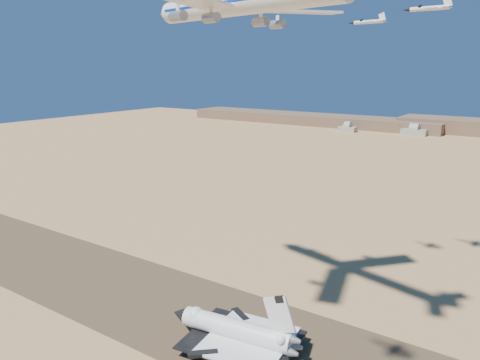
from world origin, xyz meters
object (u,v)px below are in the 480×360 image
Objects in this scene: shuttle at (235,331)px; chase_jet_c at (368,22)px; chase_jet_d at (429,8)px; carrier_747 at (236,4)px.

chase_jet_c reaches higher than shuttle.
shuttle is 111.20m from chase_jet_c.
shuttle is 124.68m from chase_jet_d.
chase_jet_d is (37.88, 60.57, 2.03)m from carrier_747.
chase_jet_d is at bearing 44.56° from chase_jet_c.
shuttle is 3.10× the size of chase_jet_c.
chase_jet_c is at bearing -139.20° from chase_jet_d.
shuttle is 96.02m from carrier_747.
chase_jet_d is at bearing 71.63° from carrier_747.
carrier_747 is at bearing 115.17° from shuttle.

